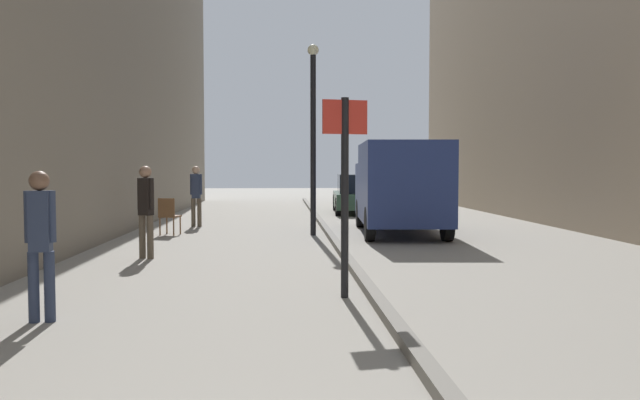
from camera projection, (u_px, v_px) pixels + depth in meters
name	position (u px, v px, depth m)	size (l,w,h in m)	color
ground_plane	(263.00, 249.00, 13.12)	(80.00, 80.00, 0.00)	gray
kerb_strip	(338.00, 246.00, 13.21)	(0.16, 40.00, 0.12)	slate
pedestrian_main_foreground	(196.00, 192.00, 18.13)	(0.35, 0.23, 1.75)	brown
pedestrian_mid_block	(40.00, 235.00, 6.87)	(0.33, 0.22, 1.66)	#2D3851
pedestrian_far_crossing	(146.00, 205.00, 11.73)	(0.33, 0.26, 1.73)	brown
delivery_van	(400.00, 185.00, 16.19)	(2.30, 5.16, 2.32)	navy
parked_car	(358.00, 194.00, 23.78)	(2.02, 4.29, 1.45)	#335138
street_sign_post	(345.00, 179.00, 8.16)	(0.59, 0.15, 2.60)	black
lamp_post	(313.00, 127.00, 15.72)	(0.28, 0.28, 4.76)	black
cafe_chair_near_window	(168.00, 214.00, 15.85)	(0.55, 0.55, 0.94)	brown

